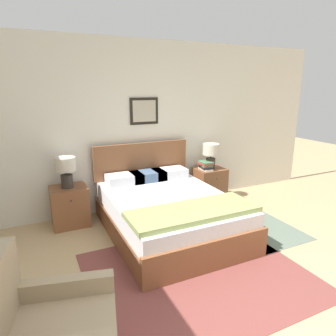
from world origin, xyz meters
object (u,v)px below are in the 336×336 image
bed (168,211)px  nightstand_near_window (70,206)px  table_lamp_near_window (66,168)px  table_lamp_by_door (211,153)px  nightstand_by_door (209,184)px

bed → nightstand_near_window: (-1.16, 0.78, -0.01)m
table_lamp_near_window → table_lamp_by_door: 2.34m
nightstand_near_window → table_lamp_by_door: (2.33, -0.00, 0.56)m
nightstand_near_window → table_lamp_by_door: bearing=-0.1°
nightstand_by_door → table_lamp_near_window: size_ratio=1.31×
bed → table_lamp_near_window: (-1.17, 0.78, 0.54)m
bed → table_lamp_by_door: bearing=33.7°
nightstand_by_door → table_lamp_by_door: size_ratio=1.31×
bed → nightstand_by_door: 1.40m
table_lamp_by_door → table_lamp_near_window: bearing=180.0°
nightstand_by_door → table_lamp_near_window: 2.40m
nightstand_near_window → table_lamp_by_door: size_ratio=1.31×
table_lamp_near_window → nightstand_near_window: bearing=24.2°
bed → table_lamp_by_door: size_ratio=4.75×
bed → table_lamp_by_door: bed is taller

